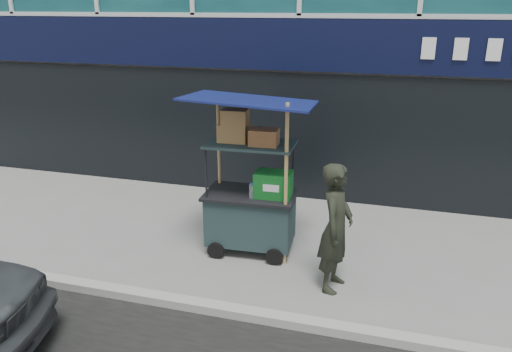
% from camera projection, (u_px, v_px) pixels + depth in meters
% --- Properties ---
extents(ground, '(80.00, 80.00, 0.00)m').
position_uv_depth(ground, '(231.00, 305.00, 6.29)').
color(ground, slate).
rests_on(ground, ground).
extents(curb, '(80.00, 0.18, 0.12)m').
position_uv_depth(curb, '(226.00, 310.00, 6.09)').
color(curb, '#999991').
rests_on(curb, ground).
extents(vendor_cart, '(1.86, 1.35, 2.42)m').
position_uv_depth(vendor_cart, '(252.00, 199.00, 7.43)').
color(vendor_cart, '#1C2D2F').
rests_on(vendor_cart, ground).
extents(vendor_man, '(0.51, 0.69, 1.73)m').
position_uv_depth(vendor_man, '(336.00, 228.00, 6.42)').
color(vendor_man, black).
rests_on(vendor_man, ground).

